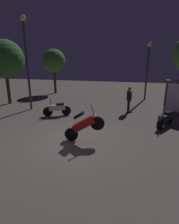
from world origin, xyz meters
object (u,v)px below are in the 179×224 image
motorcycle_black_parked_left (165,119)px  kiosk_billboard (179,98)px  motorcycle_white_parked_right (57,109)px  streetlamp_near (148,64)px  motorcycle_red_foreground (84,125)px  person_rider_beside (129,98)px  streetlamp_far (26,53)px

motorcycle_black_parked_left → kiosk_billboard: size_ratio=0.69×
motorcycle_white_parked_right → streetlamp_near: 8.27m
motorcycle_red_foreground → kiosk_billboard: (4.59, 4.80, 0.31)m
motorcycle_red_foreground → person_rider_beside: person_rider_beside is taller
streetlamp_near → person_rider_beside: bearing=-106.8°
motorcycle_red_foreground → motorcycle_white_parked_right: size_ratio=1.08×
motorcycle_red_foreground → kiosk_billboard: size_ratio=0.79×
motorcycle_black_parked_left → motorcycle_white_parked_right: size_ratio=0.94×
streetlamp_near → streetlamp_far: bearing=-148.3°
streetlamp_near → kiosk_billboard: streetlamp_near is taller
motorcycle_white_parked_right → kiosk_billboard: size_ratio=0.73×
person_rider_beside → motorcycle_red_foreground: bearing=56.1°
motorcycle_red_foreground → person_rider_beside: 4.95m
motorcycle_black_parked_left → streetlamp_far: (-8.31, 1.51, 3.17)m
kiosk_billboard → person_rider_beside: bearing=14.6°
motorcycle_black_parked_left → streetlamp_near: (-0.60, 6.26, 2.48)m
motorcycle_white_parked_right → motorcycle_black_parked_left: bearing=149.2°
motorcycle_red_foreground → person_rider_beside: bearing=69.3°
person_rider_beside → motorcycle_white_parked_right: bearing=7.0°
motorcycle_white_parked_right → kiosk_billboard: bearing=167.9°
kiosk_billboard → streetlamp_near: bearing=-56.1°
person_rider_beside → streetlamp_far: size_ratio=0.28×
motorcycle_red_foreground → motorcycle_white_parked_right: 3.95m
streetlamp_near → kiosk_billboard: (1.64, -4.01, -1.86)m
motorcycle_red_foreground → kiosk_billboard: bearing=45.6°
person_rider_beside → streetlamp_far: (-6.45, -0.59, 2.64)m
motorcycle_white_parked_right → streetlamp_near: (5.41, 5.74, 2.48)m
person_rider_beside → streetlamp_near: (1.26, 4.16, 1.94)m
motorcycle_red_foreground → kiosk_billboard: kiosk_billboard is taller
motorcycle_black_parked_left → person_rider_beside: size_ratio=0.88×
kiosk_billboard → motorcycle_white_parked_right: bearing=25.4°
motorcycle_black_parked_left → person_rider_beside: bearing=-105.4°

